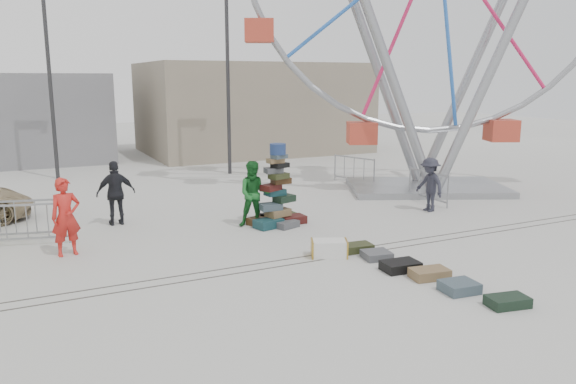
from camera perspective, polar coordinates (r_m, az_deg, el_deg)
name	(u,v)px	position (r m, az deg, el deg)	size (l,w,h in m)	color
ground	(306,272)	(12.42, 1.89, -8.16)	(90.00, 90.00, 0.00)	#9E9E99
track_line_near	(294,264)	(12.92, 0.64, -7.34)	(40.00, 0.04, 0.01)	#47443F
track_line_far	(287,259)	(13.26, -0.14, -6.84)	(40.00, 0.04, 0.01)	#47443F
building_right	(252,108)	(32.84, -3.65, 8.55)	(12.00, 8.00, 5.00)	gray
building_left	(2,118)	(32.39, -27.05, 6.76)	(10.00, 8.00, 4.40)	gray
lamp_post_right	(230,71)	(24.86, -5.93, 12.14)	(1.41, 0.25, 8.00)	#2D2D30
lamp_post_left	(52,70)	(25.38, -22.89, 11.31)	(1.41, 0.25, 8.00)	#2D2D30
suitcase_tower	(277,202)	(16.22, -1.15, -1.03)	(1.70, 1.50, 2.36)	#163E44
steamer_trunk	(329,248)	(13.45, 4.21, -5.74)	(0.85, 0.49, 0.40)	silver
row_case_0	(357,248)	(13.93, 7.04, -5.63)	(0.73, 0.48, 0.19)	#31361B
row_case_1	(377,255)	(13.45, 8.99, -6.34)	(0.63, 0.58, 0.18)	#505256
row_case_2	(400,266)	(12.73, 11.35, -7.38)	(0.81, 0.55, 0.21)	black
row_case_3	(430,274)	(12.39, 14.19, -8.04)	(0.81, 0.49, 0.21)	olive
row_case_4	(459,287)	(11.80, 17.00, -9.20)	(0.69, 0.58, 0.21)	#40515B
row_case_5	(508,301)	(11.39, 21.41, -10.31)	(0.77, 0.46, 0.20)	black
barricade_dummy_b	(16,220)	(16.26, -25.95, -2.57)	(2.00, 0.10, 1.10)	gray
barricade_dummy_c	(27,224)	(15.67, -24.98, -2.98)	(2.00, 0.10, 1.10)	gray
barricade_wheel_front	(428,187)	(19.69, 14.03, 0.54)	(2.00, 0.10, 1.10)	gray
barricade_wheel_back	(354,170)	(22.75, 6.71, 2.25)	(2.00, 0.10, 1.10)	gray
pedestrian_red	(66,217)	(14.33, -21.64, -2.37)	(0.69, 0.45, 1.88)	red
pedestrian_green	(254,194)	(15.95, -3.44, -0.21)	(0.92, 0.72, 1.89)	#165A21
pedestrian_black	(116,193)	(16.86, -17.08, -0.11)	(1.09, 0.45, 1.86)	black
pedestrian_grey	(430,185)	(18.35, 14.19, 0.73)	(1.11, 0.64, 1.72)	#22222D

